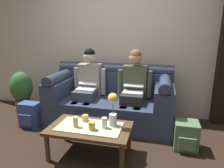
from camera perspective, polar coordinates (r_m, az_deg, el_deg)
ground_plane at (r=2.57m, az=-7.31°, el=-20.96°), size 14.00×14.00×0.00m
back_wall_patterned at (r=3.73m, az=1.65°, el=13.92°), size 6.00×0.12×2.90m
couch at (r=3.40m, az=-0.41°, el=-4.62°), size 2.00×0.88×0.96m
person_left at (r=3.43m, az=-6.69°, el=0.40°), size 0.56×0.67×1.22m
person_right at (r=3.24m, az=6.19°, el=-0.41°), size 0.56×0.67×1.22m
coffee_table at (r=2.52m, az=-6.28°, el=-12.79°), size 0.99×0.57×0.39m
flower_vase at (r=2.40m, az=0.26°, el=-6.70°), size 0.12×0.12×0.41m
cup_near_left at (r=2.47m, az=-10.20°, el=-10.44°), size 0.06×0.06×0.13m
cup_near_right at (r=2.39m, az=-5.68°, el=-11.61°), size 0.08×0.08×0.10m
cup_far_center at (r=2.62m, az=-7.56°, el=-9.44°), size 0.08×0.08×0.08m
cup_far_left at (r=2.41m, az=-2.14°, el=-10.83°), size 0.07×0.07×0.13m
backpack_right at (r=2.88m, az=20.11°, el=-13.47°), size 0.29×0.32×0.37m
backpack_left at (r=3.54m, az=-22.12°, el=-8.06°), size 0.31×0.25×0.40m
potted_plant at (r=4.13m, az=-24.04°, el=-1.61°), size 0.40×0.40×0.78m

